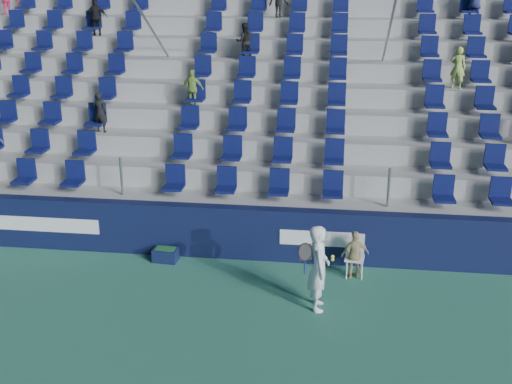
{
  "coord_description": "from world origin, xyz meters",
  "views": [
    {
      "loc": [
        1.8,
        -9.76,
        6.28
      ],
      "look_at": [
        0.2,
        2.8,
        1.7
      ],
      "focal_mm": 45.0,
      "sensor_mm": 36.0,
      "label": 1
    }
  ],
  "objects": [
    {
      "name": "tennis_player",
      "position": [
        1.6,
        1.13,
        0.85
      ],
      "size": [
        0.69,
        0.66,
        1.7
      ],
      "color": "white",
      "rests_on": "ground"
    },
    {
      "name": "ball_bin",
      "position": [
        -1.81,
        2.75,
        0.16
      ],
      "size": [
        0.56,
        0.39,
        0.3
      ],
      "color": "#10193E",
      "rests_on": "ground"
    },
    {
      "name": "line_judge_chair",
      "position": [
        2.32,
        2.64,
        0.51
      ],
      "size": [
        0.43,
        0.44,
        0.89
      ],
      "color": "white",
      "rests_on": "ground"
    },
    {
      "name": "sponsor_wall",
      "position": [
        0.0,
        3.15,
        0.6
      ],
      "size": [
        24.0,
        0.32,
        1.2
      ],
      "color": "#0F1639",
      "rests_on": "ground"
    },
    {
      "name": "line_judge",
      "position": [
        2.32,
        2.5,
        0.52
      ],
      "size": [
        0.66,
        0.44,
        1.04
      ],
      "primitive_type": "imported",
      "rotation": [
        0.0,
        0.0,
        3.48
      ],
      "color": "tan",
      "rests_on": "ground"
    },
    {
      "name": "ground",
      "position": [
        0.0,
        0.0,
        0.0
      ],
      "size": [
        70.0,
        70.0,
        0.0
      ],
      "primitive_type": "plane",
      "color": "#32745A",
      "rests_on": "ground"
    },
    {
      "name": "grandstand",
      "position": [
        -0.0,
        8.24,
        2.13
      ],
      "size": [
        24.0,
        8.17,
        6.63
      ],
      "color": "#A0A09B",
      "rests_on": "ground"
    }
  ]
}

